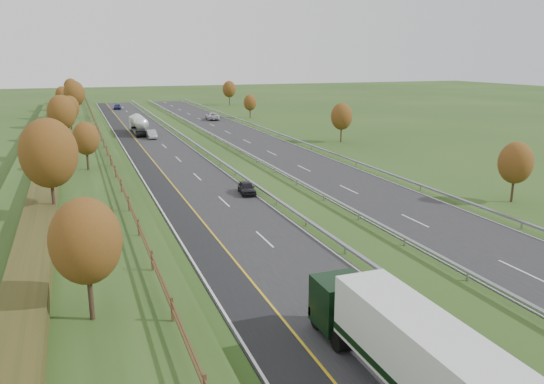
{
  "coord_description": "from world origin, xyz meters",
  "views": [
    {
      "loc": [
        -12.02,
        -14.19,
        13.97
      ],
      "look_at": [
        4.1,
        28.97,
        2.2
      ],
      "focal_mm": 35.0,
      "sensor_mm": 36.0,
      "label": 1
    }
  ],
  "objects_px": {
    "car_dark_near": "(247,188)",
    "car_silver_mid": "(152,134)",
    "road_tanker": "(139,124)",
    "car_oncoming": "(212,116)",
    "car_small_far": "(117,107)",
    "box_lorry": "(427,366)"
  },
  "relations": [
    {
      "from": "car_dark_near",
      "to": "car_silver_mid",
      "type": "bearing_deg",
      "value": 102.32
    },
    {
      "from": "car_silver_mid",
      "to": "car_small_far",
      "type": "bearing_deg",
      "value": 91.16
    },
    {
      "from": "road_tanker",
      "to": "car_silver_mid",
      "type": "xyz_separation_m",
      "value": [
        1.31,
        -6.86,
        -1.1
      ]
    },
    {
      "from": "car_dark_near",
      "to": "car_oncoming",
      "type": "xyz_separation_m",
      "value": [
        13.32,
        67.14,
        0.17
      ]
    },
    {
      "from": "box_lorry",
      "to": "car_dark_near",
      "type": "height_order",
      "value": "box_lorry"
    },
    {
      "from": "car_silver_mid",
      "to": "car_oncoming",
      "type": "xyz_separation_m",
      "value": [
        17.07,
        24.08,
        0.09
      ]
    },
    {
      "from": "road_tanker",
      "to": "car_oncoming",
      "type": "relative_size",
      "value": 1.92
    },
    {
      "from": "car_dark_near",
      "to": "car_oncoming",
      "type": "height_order",
      "value": "car_oncoming"
    },
    {
      "from": "car_oncoming",
      "to": "car_silver_mid",
      "type": "bearing_deg",
      "value": 60.67
    },
    {
      "from": "car_dark_near",
      "to": "car_small_far",
      "type": "distance_m",
      "value": 100.68
    },
    {
      "from": "road_tanker",
      "to": "car_silver_mid",
      "type": "bearing_deg",
      "value": -79.19
    },
    {
      "from": "box_lorry",
      "to": "road_tanker",
      "type": "height_order",
      "value": "box_lorry"
    },
    {
      "from": "car_dark_near",
      "to": "car_silver_mid",
      "type": "xyz_separation_m",
      "value": [
        -3.75,
        43.06,
        0.08
      ]
    },
    {
      "from": "road_tanker",
      "to": "car_small_far",
      "type": "relative_size",
      "value": 2.41
    },
    {
      "from": "box_lorry",
      "to": "car_small_far",
      "type": "distance_m",
      "value": 136.94
    },
    {
      "from": "road_tanker",
      "to": "car_silver_mid",
      "type": "distance_m",
      "value": 7.07
    },
    {
      "from": "road_tanker",
      "to": "car_oncoming",
      "type": "height_order",
      "value": "road_tanker"
    },
    {
      "from": "car_silver_mid",
      "to": "car_oncoming",
      "type": "relative_size",
      "value": 0.75
    },
    {
      "from": "car_silver_mid",
      "to": "car_small_far",
      "type": "relative_size",
      "value": 0.94
    },
    {
      "from": "road_tanker",
      "to": "car_dark_near",
      "type": "relative_size",
      "value": 2.97
    },
    {
      "from": "box_lorry",
      "to": "car_dark_near",
      "type": "bearing_deg",
      "value": 83.23
    },
    {
      "from": "box_lorry",
      "to": "car_small_far",
      "type": "relative_size",
      "value": 3.49
    }
  ]
}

